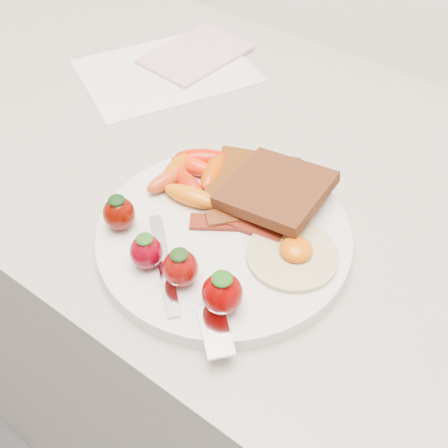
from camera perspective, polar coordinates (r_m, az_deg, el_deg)
The scene contains 11 objects.
counter at distance 1.04m, azimuth 4.72°, elevation -14.25°, with size 2.00×0.60×0.90m, color gray.
plate at distance 0.60m, azimuth 0.00°, elevation -1.25°, with size 0.27×0.27×0.02m, color silver.
toast_lower at distance 0.64m, azimuth 2.97°, elevation 4.29°, with size 0.09×0.09×0.01m, color #321405.
toast_upper at distance 0.61m, azimuth 5.32°, elevation 3.52°, with size 0.10×0.10×0.01m, color black.
fried_egg at distance 0.57m, azimuth 7.05°, elevation -2.99°, with size 0.11×0.11×0.02m.
bacon_strips at distance 0.60m, azimuth 1.66°, elevation 0.41°, with size 0.10×0.09×0.01m.
baby_carrots at distance 0.64m, azimuth -3.30°, elevation 5.09°, with size 0.10×0.11×0.02m.
strawberries at distance 0.54m, azimuth -5.40°, elevation -3.52°, with size 0.18×0.06×0.05m.
fork at distance 0.54m, azimuth -3.86°, elevation -6.88°, with size 0.17×0.11×0.00m.
paper_sheet at distance 0.87m, azimuth -5.87°, elevation 15.21°, with size 0.18×0.24×0.00m, color white.
notepad at distance 0.90m, azimuth -2.89°, elevation 16.83°, with size 0.11×0.16×0.01m, color #DB9EB2.
Camera 1 is at (0.24, 1.25, 1.35)m, focal length 45.00 mm.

